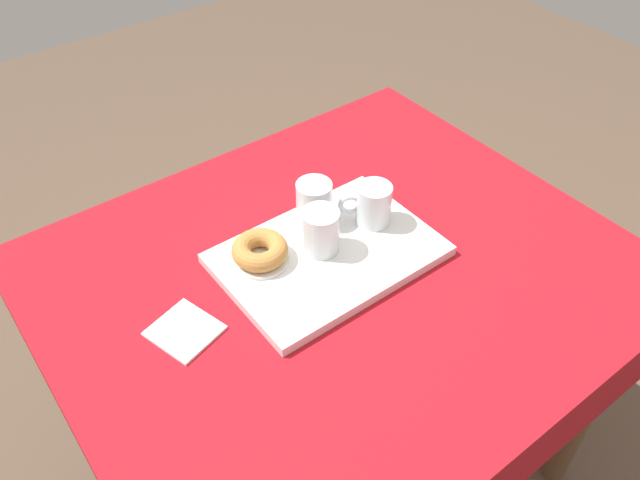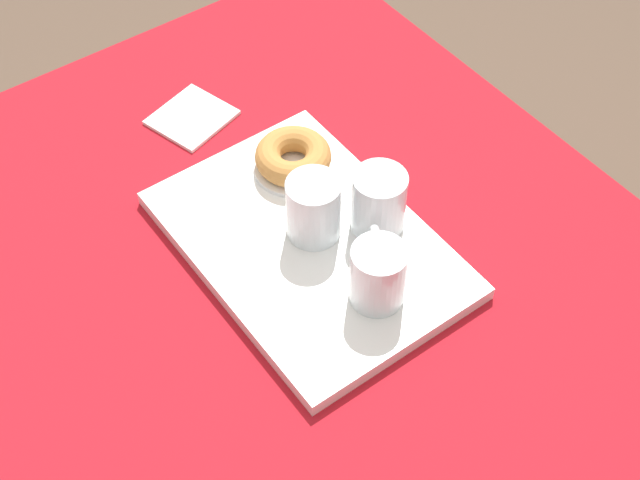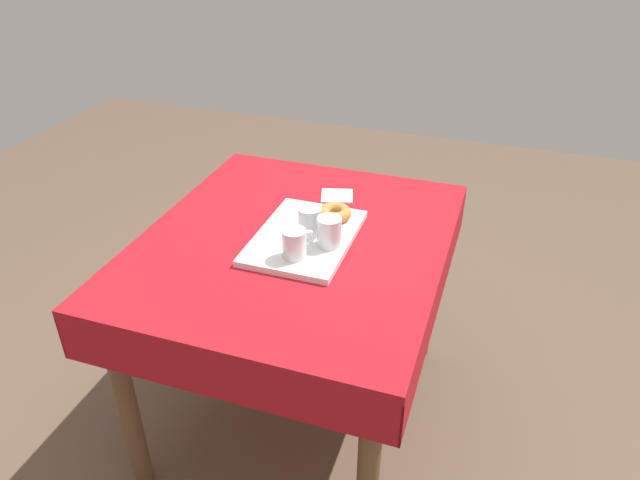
% 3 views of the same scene
% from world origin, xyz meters
% --- Properties ---
extents(dining_table, '(1.13, 0.97, 0.77)m').
position_xyz_m(dining_table, '(0.00, 0.00, 0.66)').
color(dining_table, '#A8141E').
rests_on(dining_table, ground).
extents(serving_tray, '(0.43, 0.30, 0.02)m').
position_xyz_m(serving_tray, '(0.00, -0.04, 0.79)').
color(serving_tray, white).
rests_on(serving_tray, dining_table).
extents(tea_mug_left, '(0.10, 0.08, 0.09)m').
position_xyz_m(tea_mug_left, '(-0.13, -0.05, 0.84)').
color(tea_mug_left, white).
rests_on(tea_mug_left, serving_tray).
extents(water_glass_near, '(0.08, 0.08, 0.09)m').
position_xyz_m(water_glass_near, '(-0.04, -0.13, 0.84)').
color(water_glass_near, white).
rests_on(water_glass_near, serving_tray).
extents(water_glass_far, '(0.08, 0.08, 0.09)m').
position_xyz_m(water_glass_far, '(0.01, -0.05, 0.84)').
color(water_glass_far, white).
rests_on(water_glass_far, serving_tray).
extents(donut_plate_left, '(0.12, 0.12, 0.01)m').
position_xyz_m(donut_plate_left, '(0.12, -0.10, 0.80)').
color(donut_plate_left, white).
rests_on(donut_plate_left, serving_tray).
extents(sugar_donut_left, '(0.11, 0.11, 0.04)m').
position_xyz_m(sugar_donut_left, '(0.12, -0.10, 0.82)').
color(sugar_donut_left, '#BC7F3D').
rests_on(sugar_donut_left, donut_plate_left).
extents(paper_napkin, '(0.13, 0.14, 0.01)m').
position_xyz_m(paper_napkin, '(0.32, -0.04, 0.78)').
color(paper_napkin, white).
rests_on(paper_napkin, dining_table).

